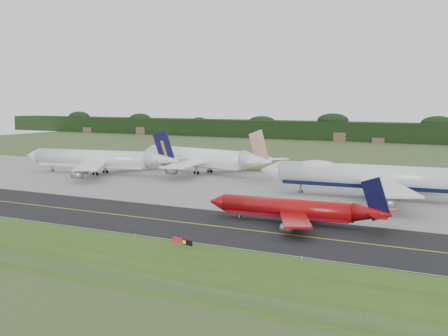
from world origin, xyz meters
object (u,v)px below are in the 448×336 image
jet_star_tail (203,158)px  jet_ba_747 (376,177)px  taxiway_sign (182,241)px  jet_navy_gold (100,159)px  jet_red_737 (296,209)px

jet_star_tail → jet_ba_747: bearing=-19.7°
jet_ba_747 → taxiway_sign: 75.29m
jet_navy_gold → jet_star_tail: jet_star_tail is taller
jet_ba_747 → jet_navy_gold: bearing=177.0°
jet_ba_747 → taxiway_sign: bearing=-101.5°
jet_ba_747 → jet_star_tail: size_ratio=1.09×
taxiway_sign → jet_navy_gold: bearing=137.9°
jet_red_737 → jet_star_tail: bearing=134.0°
jet_ba_747 → jet_star_tail: bearing=160.3°
jet_ba_747 → jet_red_737: size_ratio=1.65×
jet_ba_747 → jet_red_737: bearing=-97.5°
jet_star_tail → taxiway_sign: bearing=-60.4°
jet_red_737 → taxiway_sign: (-9.42, -31.24, -1.92)m
jet_star_tail → jet_navy_gold: bearing=-147.2°
taxiway_sign → jet_ba_747: bearing=78.5°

